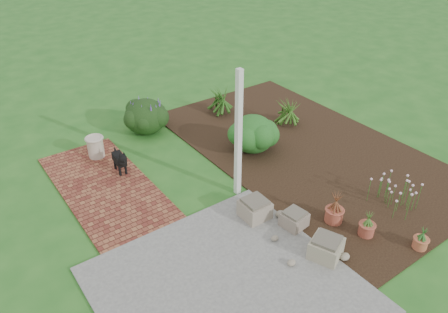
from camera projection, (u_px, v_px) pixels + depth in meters
ground at (228, 200)px, 8.20m from camera, size 80.00×80.00×0.00m
concrete_patio at (229, 290)px, 6.36m from camera, size 3.50×3.50×0.04m
brick_path at (105, 186)px, 8.56m from camera, size 1.60×3.50×0.04m
garden_bed at (305, 149)px, 9.78m from camera, size 4.00×7.00×0.03m
veranda_post at (238, 136)px, 7.76m from camera, size 0.10×0.10×2.50m
stone_trough_near at (326, 248)px, 6.84m from camera, size 0.60×0.60×0.31m
stone_trough_mid at (294, 220)px, 7.47m from camera, size 0.43×0.43×0.26m
stone_trough_far at (255, 209)px, 7.67m from camera, size 0.47×0.47×0.31m
black_dog at (120, 159)px, 8.77m from camera, size 0.21×0.61×0.52m
cream_ceramic_urn at (96, 147)px, 9.35m from camera, size 0.35×0.35×0.45m
evergreen_shrub at (253, 133)px, 9.52m from camera, size 1.20×1.20×0.84m
agapanthus_clump_back at (288, 109)px, 10.58m from camera, size 1.07×1.07×0.78m
agapanthus_clump_front at (220, 98)px, 11.08m from camera, size 1.03×1.03×0.83m
pink_flower_patch at (394, 194)px, 7.85m from camera, size 1.00×1.00×0.56m
terracotta_pot_bronze at (334, 215)px, 7.59m from camera, size 0.40×0.40×0.25m
terracotta_pot_small_left at (420, 243)px, 7.04m from camera, size 0.24×0.24×0.19m
terracotta_pot_small_right at (366, 229)px, 7.30m from camera, size 0.34×0.34×0.22m
purple_flowering_bush at (145, 116)px, 10.29m from camera, size 1.11×1.11×0.84m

